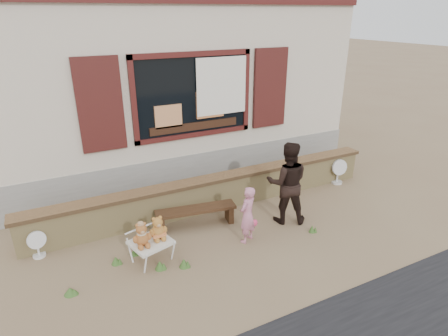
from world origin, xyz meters
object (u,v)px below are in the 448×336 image
adult (287,183)px  child (247,215)px  folding_chair (151,243)px  teddy_bear_left (142,234)px  bench (196,213)px  teddy_bear_right (158,227)px

adult → child: bearing=44.0°
folding_chair → child: child is taller
child → adult: (0.97, 0.27, 0.27)m
teddy_bear_left → adult: (2.70, 0.13, 0.22)m
child → adult: 1.04m
bench → folding_chair: bench is taller
bench → child: (0.58, -0.82, 0.23)m
child → adult: size_ratio=0.65×
folding_chair → adult: bearing=-13.6°
bench → folding_chair: bearing=-138.9°
bench → adult: 1.72m
child → adult: adult is taller
teddy_bear_left → folding_chair: bearing=-0.0°
teddy_bear_left → adult: bearing=-12.9°
teddy_bear_right → child: (1.46, -0.22, -0.05)m
teddy_bear_right → child: size_ratio=0.39×
teddy_bear_left → teddy_bear_right: bearing=-0.0°
folding_chair → teddy_bear_left: teddy_bear_left is taller
bench → child: 1.03m
child → folding_chair: bearing=-34.4°
folding_chair → teddy_bear_left: 0.27m
adult → folding_chair: bearing=30.5°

